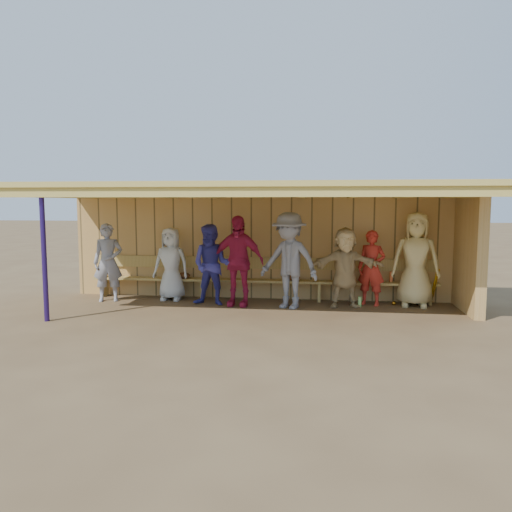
% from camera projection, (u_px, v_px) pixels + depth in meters
% --- Properties ---
extents(ground, '(90.00, 90.00, 0.00)m').
position_uv_depth(ground, '(254.00, 310.00, 9.96)').
color(ground, brown).
rests_on(ground, ground).
extents(player_a, '(0.71, 0.57, 1.69)m').
position_uv_depth(player_a, '(108.00, 262.00, 10.79)').
color(player_a, gray).
rests_on(player_a, ground).
extents(player_b, '(0.80, 0.54, 1.60)m').
position_uv_depth(player_b, '(171.00, 264.00, 10.93)').
color(player_b, silver).
rests_on(player_b, ground).
extents(player_c, '(0.90, 0.74, 1.69)m').
position_uv_depth(player_c, '(212.00, 265.00, 10.38)').
color(player_c, '#363490').
rests_on(player_c, ground).
extents(player_d, '(1.15, 0.59, 1.88)m').
position_uv_depth(player_d, '(238.00, 261.00, 10.30)').
color(player_d, '#B21C3F').
rests_on(player_d, ground).
extents(player_e, '(1.44, 1.16, 1.95)m').
position_uv_depth(player_e, '(289.00, 261.00, 10.06)').
color(player_e, gray).
rests_on(player_e, ground).
extents(player_f, '(1.58, 0.72, 1.64)m').
position_uv_depth(player_f, '(345.00, 267.00, 10.21)').
color(player_f, '#D9B67A').
rests_on(player_f, ground).
extents(player_g, '(0.67, 0.56, 1.57)m').
position_uv_depth(player_g, '(371.00, 268.00, 10.37)').
color(player_g, red).
rests_on(player_g, ground).
extents(player_h, '(1.04, 0.76, 1.95)m').
position_uv_depth(player_h, '(416.00, 259.00, 10.24)').
color(player_h, '#DDC57C').
rests_on(player_h, ground).
extents(dugout_structure, '(8.80, 3.20, 2.50)m').
position_uv_depth(dugout_structure, '(277.00, 224.00, 10.41)').
color(dugout_structure, tan).
rests_on(dugout_structure, ground).
extents(bench, '(7.60, 0.34, 0.93)m').
position_uv_depth(bench, '(260.00, 276.00, 11.01)').
color(bench, tan).
rests_on(bench, ground).
extents(dugout_equipment, '(7.52, 0.62, 0.80)m').
position_uv_depth(dugout_equipment, '(231.00, 278.00, 10.96)').
color(dugout_equipment, gold).
rests_on(dugout_equipment, ground).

